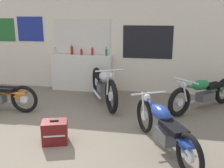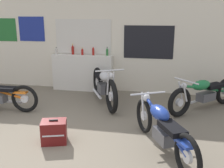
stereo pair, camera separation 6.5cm
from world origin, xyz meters
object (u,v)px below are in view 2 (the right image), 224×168
Objects in this scene: bottle_leftmost at (56,51)px; motorcycle_green at (204,93)px; motorcycle_silver at (104,86)px; bottle_left_center at (73,50)px; bottle_rightmost at (107,52)px; bottle_right_center at (93,51)px; hard_case_darkred at (54,132)px; motorcycle_blue at (163,127)px; bottle_center at (82,52)px.

bottle_leftmost is 4.06m from motorcycle_green.
bottle_left_center is at bearing 137.63° from motorcycle_silver.
bottle_left_center is 0.99m from bottle_rightmost.
bottle_right_center reaches higher than bottle_leftmost.
motorcycle_blue is at bearing 2.13° from hard_case_darkred.
bottle_center is 0.12× the size of motorcycle_green.
motorcycle_blue is 2.50m from motorcycle_silver.
motorcycle_silver is at bearing 124.71° from motorcycle_blue.
motorcycle_silver is at bearing -42.37° from bottle_left_center.
bottle_leftmost is at bearing 111.72° from hard_case_darkred.
bottle_leftmost reaches higher than hard_case_darkred.
bottle_center is 3.36m from motorcycle_green.
bottle_leftmost is at bearing 149.05° from motorcycle_silver.
bottle_right_center is 1.09× the size of bottle_rightmost.
hard_case_darkred is (1.22, -3.07, -0.90)m from bottle_leftmost.
motorcycle_silver is at bearing 80.40° from hard_case_darkred.
bottle_left_center reaches higher than motorcycle_blue.
bottle_leftmost reaches higher than motorcycle_blue.
hard_case_darkred is (0.48, -3.11, -0.90)m from bottle_center.
motorcycle_green is (3.88, -0.94, -0.70)m from bottle_leftmost.
motorcycle_blue is at bearing -62.93° from bottle_rightmost.
bottle_right_center is 3.70m from motorcycle_blue.
motorcycle_blue is 1.80m from hard_case_darkred.
motorcycle_green is (3.43, -1.02, -0.75)m from bottle_left_center.
hard_case_darkred is (-0.22, -3.13, -0.92)m from bottle_rightmost.
bottle_left_center is 4.07m from motorcycle_blue.
bottle_leftmost is 0.66× the size of bottle_left_center.
hard_case_darkred is at bearing -81.26° from bottle_center.
bottle_left_center is at bearing 103.71° from hard_case_darkred.
bottle_right_center is (0.60, -0.02, -0.02)m from bottle_left_center.
motorcycle_silver reaches higher than motorcycle_blue.
bottle_rightmost is (0.39, -0.00, -0.01)m from bottle_right_center.
bottle_center reaches higher than bottle_leftmost.
motorcycle_silver is (-1.42, 2.06, 0.03)m from motorcycle_blue.
motorcycle_silver is at bearing -82.06° from bottle_rightmost.
motorcycle_blue is 3.87× the size of hard_case_darkred.
motorcycle_blue is 1.01× the size of motorcycle_silver.
hard_case_darkred is at bearing -99.60° from motorcycle_silver.
bottle_leftmost is 0.39× the size of hard_case_darkred.
motorcycle_green is (2.30, 0.01, -0.05)m from motorcycle_silver.
bottle_leftmost is 0.96× the size of bottle_center.
bottle_right_center is at bearing 3.15° from bottle_center.
bottle_left_center reaches higher than motorcycle_green.
bottle_center is 3.28m from hard_case_darkred.
bottle_left_center is (0.45, 0.08, 0.04)m from bottle_leftmost.
motorcycle_blue is 1.16× the size of motorcycle_green.
motorcycle_green is at bearing -19.45° from bottle_right_center.
hard_case_darkred is (-1.78, -0.07, -0.21)m from motorcycle_blue.
bottle_leftmost is at bearing 166.38° from motorcycle_green.
bottle_right_center is 0.52× the size of hard_case_darkred.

